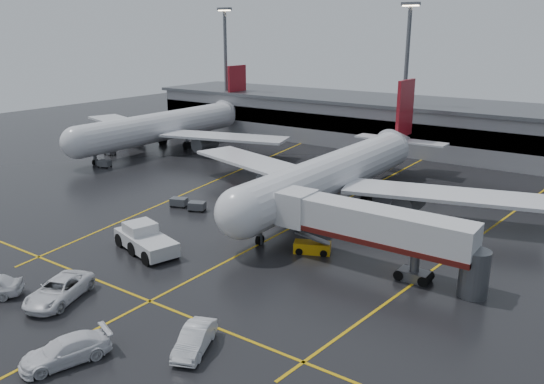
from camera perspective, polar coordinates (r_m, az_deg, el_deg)
The scene contains 21 objects.
ground at distance 61.37m, azimuth 2.61°, elevation -3.45°, with size 220.00×220.00×0.00m, color black.
apron_line_centre at distance 61.36m, azimuth 2.61°, elevation -3.44°, with size 0.25×90.00×0.02m, color gold.
apron_line_stop at distance 45.91m, azimuth -12.68°, elevation -11.09°, with size 60.00×0.25×0.02m, color gold.
apron_line_left at distance 80.47m, azimuth -5.56°, elevation 1.39°, with size 0.25×70.00×0.02m, color gold.
apron_line_right at distance 63.64m, azimuth 21.49°, elevation -3.89°, with size 0.25×70.00×0.02m, color gold.
terminal at distance 102.79m, azimuth 17.32°, elevation 6.51°, with size 122.00×19.00×8.60m.
light_mast_left at distance 118.42m, azimuth -4.88°, elevation 13.38°, with size 3.00×1.20×25.45m.
light_mast_mid at distance 97.74m, azimuth 13.87°, elevation 12.30°, with size 3.00×1.20×25.45m.
main_airliner at distance 68.15m, azimuth 7.06°, elevation 2.19°, with size 48.80×45.60×14.10m.
second_airliner at distance 102.71m, azimuth -10.76°, elevation 6.90°, with size 48.80×45.60×14.10m.
jet_bridge at distance 49.75m, azimuth 10.48°, elevation -3.79°, with size 19.90×3.40×6.05m.
pushback_tractor at distance 55.34m, azimuth -13.15°, elevation -4.94°, with size 8.46×5.23×2.82m.
belt_loader at distance 53.82m, azimuth 4.24°, elevation -5.80°, with size 3.88×2.83×2.27m.
service_van_a at distance 47.76m, azimuth -21.43°, elevation -9.55°, with size 3.02×6.55×1.82m, color white.
service_van_b at distance 39.58m, azimuth -20.81°, elevation -15.26°, with size 2.37×5.84×1.69m, color white.
service_van_c at distance 38.75m, azimuth -8.10°, elevation -15.03°, with size 1.73×4.95×1.63m, color silver.
baggage_cart_a at distance 66.41m, azimuth -7.87°, elevation -1.45°, with size 2.35×1.98×1.12m.
baggage_cart_b at distance 68.33m, azimuth -9.72°, elevation -1.01°, with size 2.34×1.94×1.12m.
baggage_cart_c at distance 72.97m, azimuth -1.73°, elevation 0.36°, with size 2.17×1.58×1.12m.
baggage_cart_d at distance 99.77m, azimuth -16.63°, elevation 4.11°, with size 2.13×1.51×1.12m.
baggage_cart_e at distance 90.88m, azimuth -17.15°, elevation 2.89°, with size 2.27×1.78×1.12m.
Camera 1 is at (30.90, -48.67, 21.04)m, focal length 35.95 mm.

